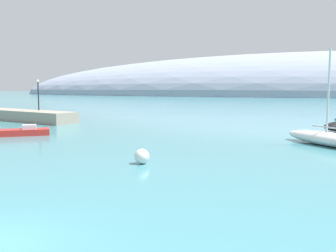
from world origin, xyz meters
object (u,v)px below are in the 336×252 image
object	(u,v)px
sailboat_white_end_of_line	(326,138)
motorboat_red_foreground	(21,132)
mooring_buoy_white	(142,156)
harbor_lamp_post	(38,91)

from	to	relation	value
sailboat_white_end_of_line	motorboat_red_foreground	world-z (taller)	sailboat_white_end_of_line
mooring_buoy_white	harbor_lamp_post	world-z (taller)	harbor_lamp_post
mooring_buoy_white	harbor_lamp_post	bearing A→B (deg)	139.76
motorboat_red_foreground	harbor_lamp_post	xyz separation A→B (m)	(-8.39, 12.66, 3.54)
sailboat_white_end_of_line	harbor_lamp_post	xyz separation A→B (m)	(-34.43, 9.30, 3.31)
sailboat_white_end_of_line	motorboat_red_foreground	size ratio (longest dim) A/B	1.44
sailboat_white_end_of_line	mooring_buoy_white	distance (m)	15.16
sailboat_white_end_of_line	mooring_buoy_white	world-z (taller)	sailboat_white_end_of_line
motorboat_red_foreground	harbor_lamp_post	size ratio (longest dim) A/B	1.28
harbor_lamp_post	sailboat_white_end_of_line	bearing A→B (deg)	-15.11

